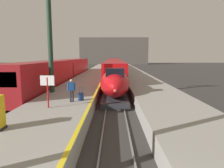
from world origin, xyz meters
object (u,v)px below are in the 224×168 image
object	(u,v)px
station_column_mid	(49,25)
rolling_suitcase	(81,96)
departure_info_board	(47,85)
regional_train_adjacent	(64,70)
highspeed_train_main	(114,67)
passenger_near_edge	(72,89)

from	to	relation	value
station_column_mid	rolling_suitcase	distance (m)	7.53
rolling_suitcase	departure_info_board	size ratio (longest dim) A/B	0.46
regional_train_adjacent	highspeed_train_main	bearing A→B (deg)	54.48
regional_train_adjacent	rolling_suitcase	xyz separation A→B (m)	(5.48, -17.12, -0.77)
passenger_near_edge	highspeed_train_main	bearing A→B (deg)	83.69
departure_info_board	highspeed_train_main	bearing A→B (deg)	81.86
highspeed_train_main	departure_info_board	xyz separation A→B (m)	(-4.39, -30.68, 0.60)
passenger_near_edge	departure_info_board	bearing A→B (deg)	-125.07
departure_info_board	station_column_mid	bearing A→B (deg)	104.86
rolling_suitcase	departure_info_board	world-z (taller)	departure_info_board
station_column_mid	passenger_near_edge	xyz separation A→B (m)	(2.69, -4.00, -5.13)
regional_train_adjacent	departure_info_board	bearing A→B (deg)	-79.14
passenger_near_edge	departure_info_board	distance (m)	2.12
highspeed_train_main	station_column_mid	bearing A→B (deg)	-103.28
departure_info_board	passenger_near_edge	bearing A→B (deg)	54.93
highspeed_train_main	rolling_suitcase	distance (m)	28.60
rolling_suitcase	passenger_near_edge	bearing A→B (deg)	-138.57
regional_train_adjacent	rolling_suitcase	world-z (taller)	regional_train_adjacent
regional_train_adjacent	station_column_mid	size ratio (longest dim) A/B	3.55
passenger_near_edge	station_column_mid	bearing A→B (deg)	123.92
station_column_mid	rolling_suitcase	size ratio (longest dim) A/B	10.49
highspeed_train_main	regional_train_adjacent	size ratio (longest dim) A/B	1.56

